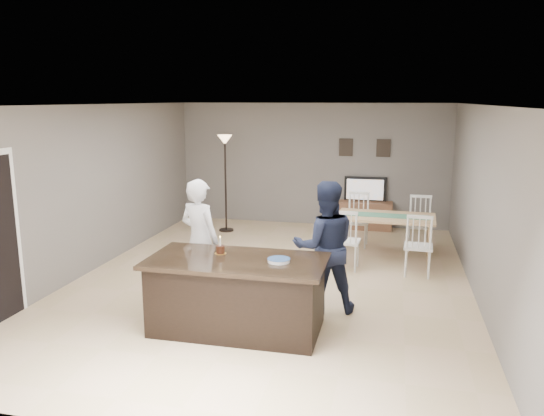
% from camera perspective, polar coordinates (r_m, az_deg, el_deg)
% --- Properties ---
extents(floor, '(8.00, 8.00, 0.00)m').
position_cam_1_polar(floor, '(8.33, -0.12, -7.87)').
color(floor, tan).
rests_on(floor, ground).
extents(room_shell, '(8.00, 8.00, 8.00)m').
position_cam_1_polar(room_shell, '(7.93, -0.12, 3.64)').
color(room_shell, slate).
rests_on(room_shell, floor).
extents(kitchen_island, '(2.15, 1.10, 0.90)m').
position_cam_1_polar(kitchen_island, '(6.54, -3.77, -9.23)').
color(kitchen_island, black).
rests_on(kitchen_island, floor).
extents(tv_console, '(1.20, 0.40, 0.60)m').
position_cam_1_polar(tv_console, '(11.70, 9.87, -0.78)').
color(tv_console, brown).
rests_on(tv_console, floor).
extents(television, '(0.91, 0.12, 0.53)m').
position_cam_1_polar(television, '(11.66, 9.98, 2.00)').
color(television, black).
rests_on(television, tv_console).
extents(tv_screen_glow, '(0.78, 0.00, 0.78)m').
position_cam_1_polar(tv_screen_glow, '(11.58, 9.96, 1.97)').
color(tv_screen_glow, orange).
rests_on(tv_screen_glow, tv_console).
extents(picture_frames, '(1.10, 0.02, 0.38)m').
position_cam_1_polar(picture_frames, '(11.68, 9.93, 6.41)').
color(picture_frames, black).
rests_on(picture_frames, room_shell).
extents(woman, '(0.73, 0.60, 1.72)m').
position_cam_1_polar(woman, '(7.44, -7.77, -3.44)').
color(woman, silver).
rests_on(woman, floor).
extents(man, '(1.01, 0.89, 1.76)m').
position_cam_1_polar(man, '(7.01, 5.69, -4.17)').
color(man, '#161C32').
rests_on(man, floor).
extents(birthday_cake, '(0.14, 0.14, 0.22)m').
position_cam_1_polar(birthday_cake, '(6.62, -5.57, -4.45)').
color(birthday_cake, gold).
rests_on(birthday_cake, kitchen_island).
extents(plate_stack, '(0.27, 0.27, 0.04)m').
position_cam_1_polar(plate_stack, '(6.27, 0.74, -5.64)').
color(plate_stack, white).
rests_on(plate_stack, kitchen_island).
extents(dining_table, '(1.72, 1.96, 1.02)m').
position_cam_1_polar(dining_table, '(9.48, 12.09, -1.61)').
color(dining_table, tan).
rests_on(dining_table, floor).
extents(floor_lamp, '(0.31, 0.31, 2.05)m').
position_cam_1_polar(floor_lamp, '(11.18, -5.07, 5.48)').
color(floor_lamp, black).
rests_on(floor_lamp, floor).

